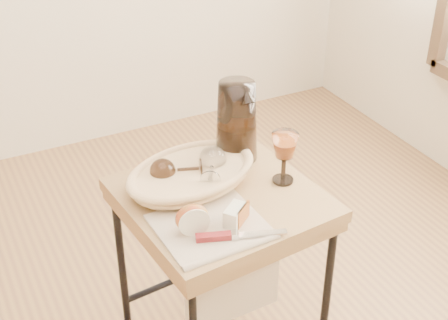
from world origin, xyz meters
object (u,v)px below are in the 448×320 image
goblet_lying_a (179,170)px  wine_goblet (284,158)px  tea_towel (210,226)px  goblet_lying_b (212,168)px  side_table (221,282)px  pitcher (237,121)px  bread_basket (192,176)px  apple_half (192,218)px  table_knife (238,234)px

goblet_lying_a → wine_goblet: 0.29m
tea_towel → goblet_lying_b: goblet_lying_b is taller
side_table → pitcher: size_ratio=2.28×
tea_towel → pitcher: 0.37m
tea_towel → wine_goblet: (0.27, 0.10, 0.07)m
bread_basket → goblet_lying_b: bearing=-34.6°
tea_towel → apple_half: (-0.05, -0.00, 0.04)m
goblet_lying_a → goblet_lying_b: goblet_lying_b is taller
side_table → tea_towel: bearing=-127.1°
side_table → wine_goblet: wine_goblet is taller
side_table → pitcher: 0.49m
goblet_lying_a → apple_half: same height
goblet_lying_a → goblet_lying_b: size_ratio=0.91×
goblet_lying_b → apple_half: goblet_lying_b is taller
side_table → bread_basket: bearing=123.4°
bread_basket → goblet_lying_b: 0.06m
tea_towel → goblet_lying_b: size_ratio=2.05×
side_table → apple_half: bearing=-139.4°
tea_towel → goblet_lying_b: bearing=61.0°
side_table → tea_towel: (-0.09, -0.12, 0.32)m
tea_towel → goblet_lying_a: bearing=86.0°
goblet_lying_a → bread_basket: bearing=172.3°
side_table → goblet_lying_b: goblet_lying_b is taller
apple_half → bread_basket: bearing=74.0°
tea_towel → pitcher: bearing=49.5°
bread_basket → goblet_lying_b: (0.05, -0.02, 0.02)m
bread_basket → tea_towel: bearing=-113.9°
tea_towel → pitcher: pitcher is taller
side_table → table_knife: size_ratio=2.88×
goblet_lying_a → apple_half: (-0.06, -0.21, -0.00)m
side_table → apple_half: (-0.14, -0.12, 0.37)m
side_table → pitcher: (0.13, 0.16, 0.44)m
side_table → tea_towel: tea_towel is taller
goblet_lying_b → apple_half: (-0.14, -0.18, -0.01)m
bread_basket → wine_goblet: wine_goblet is taller
side_table → goblet_lying_a: size_ratio=5.43×
tea_towel → apple_half: apple_half is taller
side_table → table_knife: table_knife is taller
pitcher → bread_basket: bearing=-151.7°
side_table → goblet_lying_b: size_ratio=4.96×
goblet_lying_a → tea_towel: bearing=106.8°
side_table → wine_goblet: bearing=-6.3°
pitcher → table_knife: 0.41m
tea_towel → wine_goblet: bearing=17.7°
apple_half → goblet_lying_b: bearing=59.7°
bread_basket → wine_goblet: 0.26m
tea_towel → table_knife: table_knife is taller
goblet_lying_b → table_knife: goblet_lying_b is taller
tea_towel → table_knife: (0.04, -0.08, 0.01)m
wine_goblet → table_knife: 0.30m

